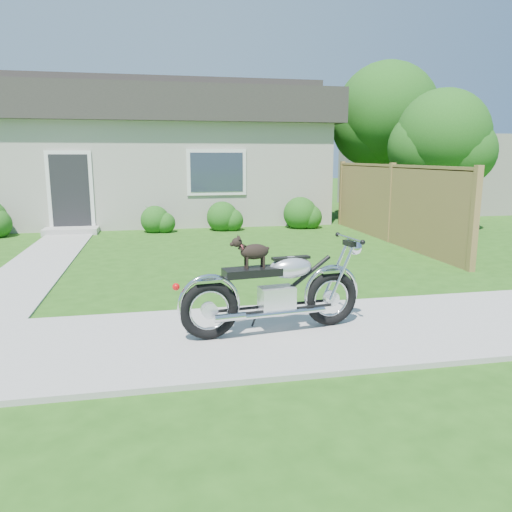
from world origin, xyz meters
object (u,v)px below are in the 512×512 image
(house, at_px, (130,153))
(motorcycle_with_dog, at_px, (277,290))
(potted_plant_right, at_px, (152,219))
(tree_near, at_px, (448,141))
(tree_far, at_px, (391,119))
(fence, at_px, (391,203))

(house, relative_size, motorcycle_with_dog, 5.68)
(potted_plant_right, bearing_deg, tree_near, -9.82)
(tree_near, bearing_deg, tree_far, 93.94)
(fence, distance_m, motorcycle_with_dog, 7.12)
(tree_far, bearing_deg, motorcycle_with_dog, -121.76)
(motorcycle_with_dog, bearing_deg, tree_far, 51.08)
(tree_near, xyz_separation_m, potted_plant_right, (-7.96, 1.38, -2.11))
(house, height_order, fence, house)
(house, xyz_separation_m, tree_far, (8.38, -1.78, 1.09))
(tree_near, xyz_separation_m, tree_far, (-0.21, 3.04, 0.79))
(potted_plant_right, bearing_deg, fence, -26.28)
(tree_near, height_order, potted_plant_right, tree_near)
(tree_near, bearing_deg, motorcycle_with_dog, -132.36)
(fence, bearing_deg, tree_near, 31.85)
(house, distance_m, tree_near, 9.86)
(house, relative_size, tree_near, 3.28)
(fence, relative_size, motorcycle_with_dog, 2.98)
(tree_far, distance_m, potted_plant_right, 8.44)
(house, bearing_deg, motorcycle_with_dog, -80.14)
(tree_near, distance_m, potted_plant_right, 8.35)
(tree_far, xyz_separation_m, motorcycle_with_dog, (-6.30, -10.18, -2.71))
(fence, xyz_separation_m, tree_near, (2.29, 1.42, 1.52))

